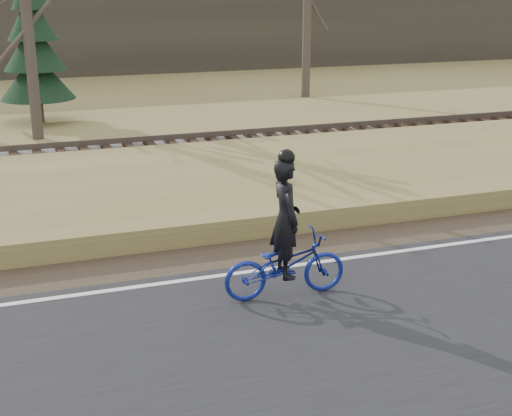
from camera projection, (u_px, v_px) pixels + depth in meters
name	position (u px, v px, depth m)	size (l,w,h in m)	color
ground	(346.00, 267.00, 12.62)	(120.00, 120.00, 0.00)	olive
road	(423.00, 327.00, 10.36)	(120.00, 6.00, 0.06)	black
edge_line	(342.00, 259.00, 12.78)	(120.00, 0.12, 0.01)	silver
shoulder	(319.00, 243.00, 13.69)	(120.00, 1.60, 0.04)	#473A2B
embankment	(266.00, 191.00, 16.33)	(120.00, 5.00, 0.44)	olive
ballast	(219.00, 155.00, 19.75)	(120.00, 3.00, 0.45)	slate
railroad	(219.00, 144.00, 19.65)	(120.00, 2.40, 0.29)	black
treeline_backdrop	(104.00, 16.00, 38.69)	(120.00, 4.00, 6.00)	#383328
cyclist	(285.00, 251.00, 11.09)	(1.99, 0.76, 2.38)	navy
bare_tree_near_left	(28.00, 29.00, 21.75)	(0.36, 0.36, 6.85)	#453D33
conifer	(34.00, 48.00, 24.68)	(2.60, 2.60, 5.51)	#453D33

